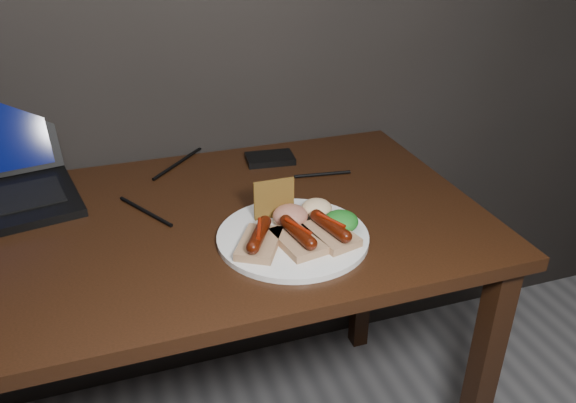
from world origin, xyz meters
The scene contains 11 objects.
desk centered at (0.00, 1.38, 0.66)m, with size 1.40×0.70×0.75m.
hard_drive centered at (0.33, 1.62, 0.76)m, with size 0.12×0.08×0.02m, color black.
desk_cables centered at (-0.03, 1.55, 0.75)m, with size 1.02×0.40×0.01m.
plate centered at (0.26, 1.25, 0.76)m, with size 0.30×0.30×0.01m, color white.
bread_sausage_left centered at (0.19, 1.22, 0.78)m, with size 0.12×0.13×0.04m.
bread_sausage_center centered at (0.26, 1.21, 0.78)m, with size 0.09×0.13×0.04m.
bread_sausage_right centered at (0.33, 1.21, 0.78)m, with size 0.10×0.13×0.04m.
crispbread centered at (0.25, 1.32, 0.80)m, with size 0.09×0.01×0.09m, color olive.
salad_greens centered at (0.36, 1.23, 0.78)m, with size 0.07×0.07×0.04m, color #155B12.
salsa_mound centered at (0.27, 1.28, 0.78)m, with size 0.07×0.07×0.04m, color #AA1114.
coleslaw_mound centered at (0.33, 1.30, 0.78)m, with size 0.06×0.06×0.04m, color white.
Camera 1 is at (-0.05, 0.35, 1.34)m, focal length 35.00 mm.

